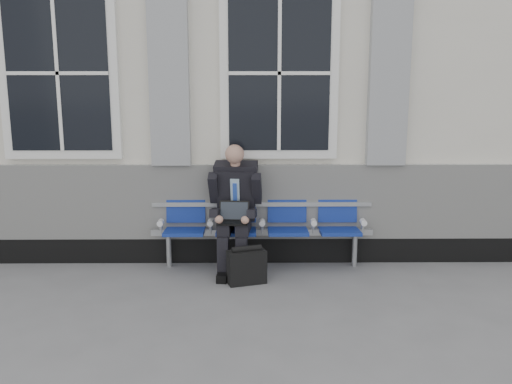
{
  "coord_description": "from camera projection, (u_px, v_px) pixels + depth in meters",
  "views": [
    {
      "loc": [
        0.03,
        -5.16,
        2.24
      ],
      "look_at": [
        0.08,
        0.9,
        0.98
      ],
      "focal_mm": 40.0,
      "sensor_mm": 36.0,
      "label": 1
    }
  ],
  "objects": [
    {
      "name": "ground",
      "position": [
        248.0,
        310.0,
        5.5
      ],
      "size": [
        70.0,
        70.0,
        0.0
      ],
      "primitive_type": "plane",
      "color": "slate",
      "rests_on": "ground"
    },
    {
      "name": "station_building",
      "position": [
        248.0,
        75.0,
        8.45
      ],
      "size": [
        14.4,
        4.4,
        4.49
      ],
      "color": "silver",
      "rests_on": "ground"
    },
    {
      "name": "bench",
      "position": [
        262.0,
        221.0,
        6.69
      ],
      "size": [
        2.6,
        0.47,
        0.91
      ],
      "color": "#9EA0A3",
      "rests_on": "ground"
    },
    {
      "name": "businessman",
      "position": [
        235.0,
        204.0,
        6.5
      ],
      "size": [
        0.62,
        0.83,
        1.47
      ],
      "color": "black",
      "rests_on": "ground"
    },
    {
      "name": "briefcase",
      "position": [
        247.0,
        266.0,
        6.18
      ],
      "size": [
        0.45,
        0.29,
        0.42
      ],
      "color": "black",
      "rests_on": "ground"
    }
  ]
}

